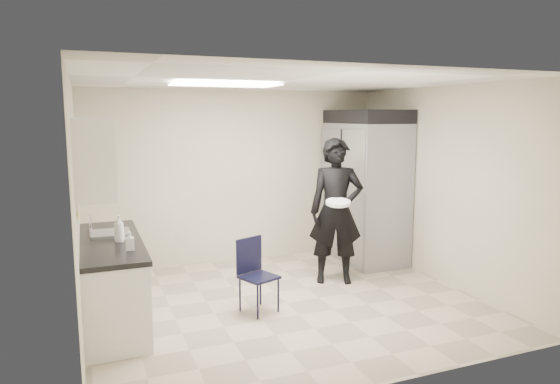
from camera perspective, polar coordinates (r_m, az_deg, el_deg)
name	(u,v)px	position (r m, az deg, el deg)	size (l,w,h in m)	color
floor	(286,303)	(6.11, 0.71, -12.55)	(4.50, 4.50, 0.00)	#B3A38C
ceiling	(287,81)	(5.71, 0.76, 12.57)	(4.50, 4.50, 0.00)	white
back_wall	(237,176)	(7.64, -4.96, 1.80)	(4.50, 4.50, 0.00)	#BFB89E
left_wall	(77,209)	(5.35, -22.19, -1.81)	(4.00, 4.00, 0.00)	#BFB89E
right_wall	(444,186)	(6.93, 18.22, 0.68)	(4.00, 4.00, 0.00)	#BFB89E
ceiling_panel	(225,85)	(5.89, -6.29, 12.11)	(1.20, 0.60, 0.02)	white
lower_counter	(112,283)	(5.76, -18.64, -9.84)	(0.60, 1.90, 0.86)	silver
countertop	(110,242)	(5.63, -18.87, -5.44)	(0.64, 1.95, 0.05)	black
sink	(111,238)	(5.88, -18.79, -5.00)	(0.42, 0.40, 0.14)	gray
faucet	(91,226)	(5.84, -20.82, -3.68)	(0.02, 0.02, 0.24)	silver
upper_cabinets	(92,154)	(5.48, -20.66, 4.06)	(0.35, 1.80, 0.75)	silver
towel_dispenser	(86,164)	(6.64, -21.32, 2.97)	(0.22, 0.30, 0.35)	black
notice_sticker_left	(78,215)	(5.46, -22.07, -2.45)	(0.00, 0.12, 0.07)	yellow
notice_sticker_right	(79,215)	(5.66, -22.04, -2.48)	(0.00, 0.12, 0.07)	yellow
commercial_fridge	(365,192)	(7.75, 9.72, -0.05)	(0.80, 1.35, 2.10)	gray
fridge_compressor	(367,117)	(7.66, 9.94, 8.48)	(0.80, 1.35, 0.20)	black
folding_chair	(259,277)	(5.72, -2.42, -9.70)	(0.36, 0.36, 0.82)	black
man_tuxedo	(336,211)	(6.64, 6.43, -2.20)	(0.71, 0.47, 1.93)	black
bucket_lid	(338,203)	(6.37, 6.66, -1.20)	(0.31, 0.31, 0.04)	white
soap_bottle_a	(119,229)	(5.48, -17.92, -4.00)	(0.11, 0.11, 0.28)	white
soap_bottle_b	(130,241)	(5.13, -16.79, -5.35)	(0.08, 0.08, 0.19)	silver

